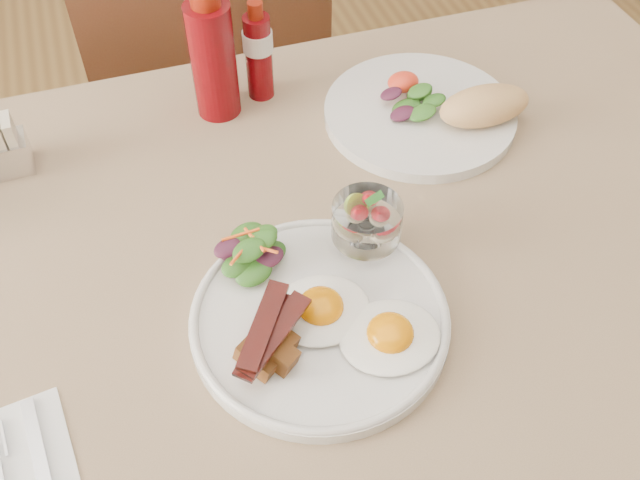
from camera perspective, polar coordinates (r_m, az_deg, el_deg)
table at (r=0.90m, az=-0.85°, el=-5.85°), size 1.33×0.88×0.75m
chair_far at (r=1.46m, az=-8.84°, el=11.62°), size 0.42×0.42×0.93m
main_plate at (r=0.77m, az=-0.03°, el=-6.37°), size 0.28×0.28×0.02m
fried_eggs at (r=0.75m, az=2.80°, el=-6.53°), size 0.18×0.16×0.03m
bacon_potato_pile at (r=0.72m, az=-3.96°, el=-8.01°), size 0.10×0.10×0.04m
side_salad at (r=0.79m, az=-5.49°, el=-1.08°), size 0.09×0.09×0.05m
fruit_cup at (r=0.79m, az=3.75°, el=1.51°), size 0.08×0.08×0.08m
second_plate at (r=1.02m, az=9.17°, el=10.23°), size 0.27×0.27×0.07m
ketchup_bottle at (r=0.99m, az=-8.56°, el=14.19°), size 0.07×0.07×0.18m
hot_sauce_bottle at (r=1.02m, az=-4.95°, el=14.75°), size 0.05×0.05×0.15m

